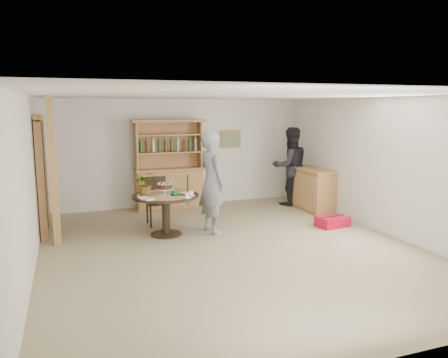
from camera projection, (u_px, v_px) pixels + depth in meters
ground at (231, 249)px, 7.23m from camera, size 7.00×7.00×0.00m
room_shell at (231, 144)px, 6.95m from camera, size 6.04×7.04×2.52m
doorway at (41, 175)px, 7.92m from camera, size 0.13×1.10×2.18m
pine_post at (54, 172)px, 7.23m from camera, size 0.12×0.12×2.50m
hutch at (169, 179)px, 10.02m from camera, size 1.62×0.54×2.04m
sideboard at (312, 189)px, 9.92m from camera, size 0.54×1.26×0.94m
dining_table at (166, 203)px, 7.90m from camera, size 1.20×1.20×0.76m
dining_chair at (157, 198)px, 8.69m from camera, size 0.42×0.42×0.95m
birthday_cake at (165, 187)px, 7.91m from camera, size 0.30×0.30×0.20m
flower_vase at (145, 184)px, 7.77m from camera, size 0.47×0.44×0.42m
gift_tray at (179, 193)px, 7.83m from camera, size 0.30×0.20×0.08m
coffee_cup_a at (191, 194)px, 7.75m from camera, size 0.15×0.15×0.09m
coffee_cup_b at (187, 196)px, 7.55m from camera, size 0.15×0.15×0.08m
napkins at (146, 198)px, 7.45m from camera, size 0.24×0.33×0.03m
teen_boy at (212, 182)px, 8.04m from camera, size 0.58×0.77×1.91m
adult_person at (290, 166)px, 10.35m from camera, size 0.91×0.72×1.85m
red_suitcase at (332, 221)px, 8.56m from camera, size 0.65×0.48×0.21m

